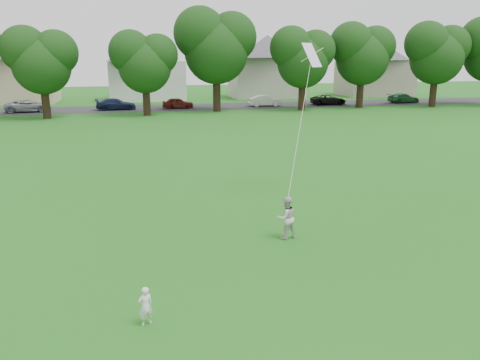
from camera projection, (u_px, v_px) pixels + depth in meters
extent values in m
plane|color=#1C5F15|center=(216.00, 290.00, 11.83)|extent=(160.00, 160.00, 0.00)
cube|color=#2D2D30|center=(151.00, 108.00, 51.39)|extent=(90.00, 7.00, 0.01)
imported|color=white|center=(145.00, 306.00, 10.21)|extent=(0.39, 0.32, 0.91)
imported|color=beige|center=(286.00, 218.00, 14.98)|extent=(0.80, 0.69, 1.41)
plane|color=white|center=(312.00, 55.00, 18.64)|extent=(1.15, 1.10, 0.93)
cylinder|color=white|center=(301.00, 123.00, 16.77)|extent=(0.01, 0.01, 7.13)
cylinder|color=black|center=(46.00, 101.00, 42.77)|extent=(0.71, 0.71, 3.20)
cylinder|color=black|center=(146.00, 99.00, 44.91)|extent=(0.71, 0.71, 3.10)
cylinder|color=black|center=(217.00, 92.00, 48.10)|extent=(0.78, 0.78, 4.02)
cylinder|color=black|center=(302.00, 94.00, 49.21)|extent=(0.73, 0.73, 3.33)
cylinder|color=black|center=(360.00, 91.00, 51.56)|extent=(0.74, 0.74, 3.54)
cylinder|color=black|center=(433.00, 90.00, 52.42)|extent=(0.75, 0.75, 3.59)
imported|color=gray|center=(28.00, 106.00, 47.68)|extent=(4.72, 2.61, 1.25)
imported|color=#121A3A|center=(116.00, 104.00, 49.51)|extent=(4.15, 1.71, 1.20)
imported|color=maroon|center=(178.00, 103.00, 50.89)|extent=(3.41, 1.40, 1.16)
imported|color=silver|center=(265.00, 101.00, 52.96)|extent=(3.77, 1.35, 1.24)
imported|color=black|center=(328.00, 100.00, 54.59)|extent=(4.21, 2.10, 1.15)
imported|color=#1C5628|center=(404.00, 98.00, 56.65)|extent=(3.92, 1.68, 1.13)
cube|color=beige|center=(13.00, 81.00, 56.76)|extent=(9.75, 6.93, 5.16)
pyramid|color=#4C4A4F|center=(8.00, 34.00, 55.34)|extent=(14.06, 14.06, 2.84)
cube|color=white|center=(147.00, 80.00, 60.17)|extent=(9.37, 6.54, 4.91)
pyramid|color=#4C4A4F|center=(145.00, 39.00, 58.82)|extent=(13.51, 13.51, 2.70)
cube|color=#B3AEA1|center=(267.00, 78.00, 63.49)|extent=(9.51, 6.51, 5.29)
pyramid|color=#4C4A4F|center=(267.00, 35.00, 62.04)|extent=(13.72, 13.72, 2.91)
cube|color=#A49988|center=(374.00, 78.00, 66.91)|extent=(9.54, 6.74, 4.93)
pyramid|color=#4C4A4F|center=(377.00, 40.00, 65.56)|extent=(13.76, 13.76, 2.71)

